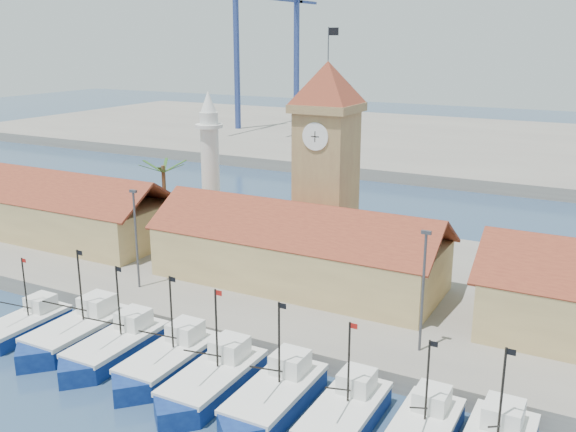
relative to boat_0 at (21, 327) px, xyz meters
The scene contains 18 objects.
ground 16.14m from the boat_0, ahead, with size 400.00×400.00×0.00m, color navy.
quay 27.01m from the boat_0, 53.75° to the left, with size 140.00×32.00×1.50m, color gray.
terminal 108.96m from the boat_0, 81.57° to the left, with size 240.00×80.00×2.00m, color gray.
boat_0 is the anchor object (origin of this frame).
boat_1 5.06m from the boat_0, 11.45° to the left, with size 3.83×10.50×7.94m.
boat_2 9.30m from the boat_0, ahead, with size 3.60×9.87×7.47m.
boat_3 14.13m from the boat_0, ahead, with size 3.62×9.92×7.51m.
boat_4 18.58m from the boat_0, ahead, with size 3.71×10.16×7.69m.
boat_5 23.28m from the boat_0, ahead, with size 3.69×10.12×7.66m.
boat_6 28.05m from the boat_0, ahead, with size 3.50×9.58×7.25m.
hall_left 24.16m from the boat_0, 132.02° to the left, with size 31.20×10.13×7.61m.
hall_center 24.13m from the boat_0, 48.07° to the left, with size 27.04×10.13×7.61m.
clock_tower 30.78m from the boat_0, 56.11° to the left, with size 5.80×5.80×22.70m.
minaret 27.34m from the boat_0, 87.84° to the left, with size 3.00×3.00×16.30m.
palm_tree 24.75m from the boat_0, 99.61° to the left, with size 5.60×5.03×8.39m.
lamp_posts 20.01m from the boat_0, 30.71° to the left, with size 80.70×0.25×9.03m.
crane_blue_far 109.96m from the boat_0, 113.32° to the left, with size 1.00×32.56×42.17m.
crane_blue_near 110.66m from the boat_0, 105.85° to the left, with size 1.00×32.05×37.30m.
Camera 1 is at (25.35, -29.48, 23.27)m, focal length 40.00 mm.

